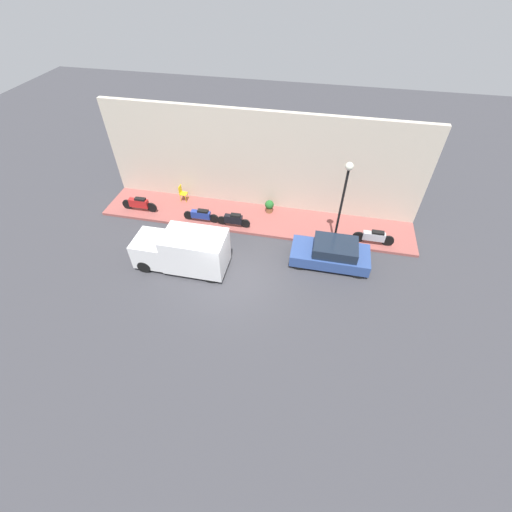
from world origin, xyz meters
TOP-DOWN VIEW (x-y plane):
  - ground_plane at (0.00, 0.00)m, footprint 60.00×60.00m
  - sidewalk at (4.77, 0.00)m, footprint 2.78×17.93m
  - building_facade at (6.31, 0.00)m, footprint 0.30×17.93m
  - parked_car at (2.11, -4.47)m, footprint 1.77×3.87m
  - delivery_van at (0.39, 2.66)m, footprint 1.82×4.54m
  - motorcycle_red at (4.11, 6.82)m, footprint 0.30×2.15m
  - scooter_silver at (3.87, -6.60)m, footprint 0.30×2.14m
  - motorcycle_black at (3.82, 1.00)m, footprint 0.30×1.88m
  - motorcycle_blue at (3.87, 2.92)m, footprint 0.30×2.07m
  - streetlamp at (3.66, -4.60)m, footprint 0.38×0.38m
  - potted_plant at (5.52, -0.72)m, footprint 0.52×0.52m
  - cafe_chair at (5.62, 4.70)m, footprint 0.40×0.40m

SIDE VIEW (x-z plane):
  - ground_plane at x=0.00m, z-range 0.00..0.00m
  - sidewalk at x=4.77m, z-range 0.00..0.16m
  - motorcycle_blue at x=3.87m, z-range 0.19..0.96m
  - potted_plant at x=5.52m, z-range 0.19..0.96m
  - motorcycle_black at x=3.82m, z-range 0.18..0.99m
  - scooter_silver at x=3.87m, z-range 0.20..1.02m
  - motorcycle_red at x=4.11m, z-range 0.19..1.06m
  - parked_car at x=2.11m, z-range -0.02..1.30m
  - cafe_chair at x=5.62m, z-range 0.22..1.23m
  - delivery_van at x=0.39m, z-range 0.01..2.08m
  - building_facade at x=6.31m, z-range 0.00..5.77m
  - streetlamp at x=3.66m, z-range 1.09..5.73m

